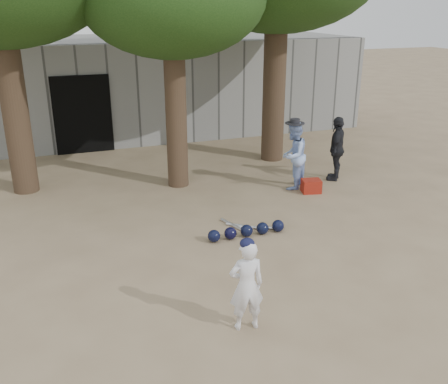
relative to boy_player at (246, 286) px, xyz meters
name	(u,v)px	position (x,y,z in m)	size (l,w,h in m)	color
ground	(210,272)	(0.01, 1.54, -0.64)	(70.00, 70.00, 0.00)	#937C5E
boy_player	(246,286)	(0.00, 0.00, 0.00)	(0.46, 0.30, 1.27)	white
spectator_blue	(293,156)	(3.05, 4.63, 0.15)	(0.76, 0.59, 1.57)	#99B5ED
spectator_dark	(337,149)	(4.32, 4.82, 0.14)	(0.91, 0.38, 1.56)	black
red_bag	(311,186)	(3.33, 4.21, -0.49)	(0.42, 0.32, 0.30)	maroon
back_building	(112,85)	(0.00, 11.87, 0.86)	(16.00, 5.24, 3.00)	gray
helmet_row	(247,231)	(1.06, 2.57, -0.52)	(1.51, 0.24, 0.23)	black
bat_pile	(244,226)	(1.16, 2.94, -0.61)	(0.84, 0.77, 0.06)	silver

